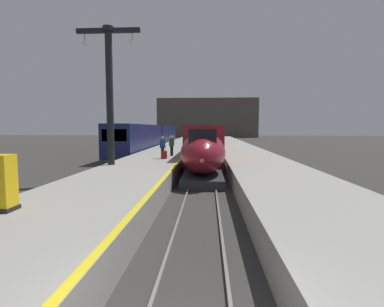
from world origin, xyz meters
TOP-DOWN VIEW (x-y plane):
  - platform_left at (-4.05, 24.75)m, footprint 4.80×110.00m
  - platform_right at (4.05, 24.75)m, footprint 4.80×110.00m
  - platform_left_safety_stripe at (-1.77, 24.75)m, footprint 0.20×107.80m
  - rail_main_left at (-0.75, 27.50)m, footprint 0.08×110.00m
  - rail_main_right at (0.75, 27.50)m, footprint 0.08×110.00m
  - rail_secondary_left at (-8.85, 27.50)m, footprint 0.08×110.00m
  - rail_secondary_right at (-7.35, 27.50)m, footprint 0.08×110.00m
  - highspeed_train_main at (0.00, 39.22)m, footprint 2.92×56.17m
  - regional_train_adjacent at (-8.10, 40.56)m, footprint 2.85×36.60m
  - station_column_mid at (-5.90, 14.92)m, footprint 4.00×0.68m
  - passenger_near_edge at (-3.19, 18.93)m, footprint 0.41×0.47m
  - passenger_mid_platform at (-2.74, 21.02)m, footprint 0.41×0.46m
  - rolling_suitcase at (-3.03, 18.67)m, footprint 0.40×0.22m
  - ticket_machine_yellow at (-5.55, 4.34)m, footprint 0.76×0.62m
  - terminus_back_wall at (0.00, 102.00)m, footprint 36.00×2.00m

SIDE VIEW (x-z plane):
  - rail_main_left at x=-0.75m, z-range 0.00..0.12m
  - rail_main_right at x=0.75m, z-range 0.00..0.12m
  - rail_secondary_left at x=-8.85m, z-range 0.00..0.12m
  - rail_secondary_right at x=-7.35m, z-range 0.00..0.12m
  - platform_left at x=-4.05m, z-range 0.00..1.05m
  - platform_right at x=4.05m, z-range 0.00..1.05m
  - platform_left_safety_stripe at x=-1.77m, z-range 1.05..1.06m
  - rolling_suitcase at x=-3.03m, z-range 0.86..1.85m
  - ticket_machine_yellow at x=-5.55m, z-range 0.99..2.59m
  - highspeed_train_main at x=0.00m, z-range 0.16..3.76m
  - passenger_near_edge at x=-3.19m, z-range 1.19..2.88m
  - passenger_mid_platform at x=-2.74m, z-range 1.19..2.88m
  - regional_train_adjacent at x=-8.10m, z-range 0.23..4.03m
  - station_column_mid at x=-5.90m, z-range 1.96..10.57m
  - terminus_back_wall at x=0.00m, z-range 0.00..14.00m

